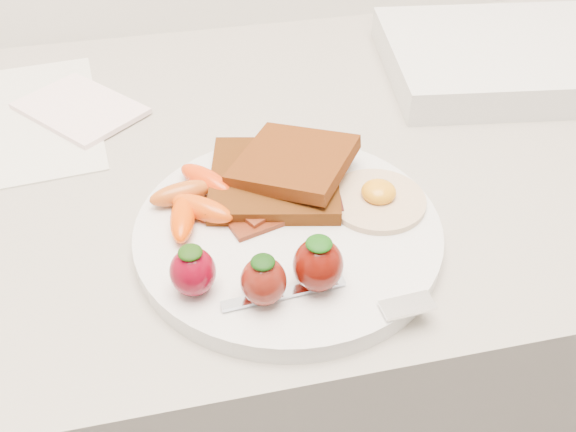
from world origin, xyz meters
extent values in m
cube|color=gray|center=(0.00, 1.70, 0.45)|extent=(2.00, 0.60, 0.90)
cylinder|color=silver|center=(0.01, 1.55, 0.91)|extent=(0.27, 0.27, 0.02)
cube|color=#341D04|center=(0.01, 1.61, 0.93)|extent=(0.14, 0.14, 0.01)
cube|color=#4A1D0A|center=(0.03, 1.61, 0.94)|extent=(0.14, 0.14, 0.02)
cylinder|color=white|center=(0.09, 1.56, 0.92)|extent=(0.10, 0.10, 0.01)
ellipsoid|color=orange|center=(0.10, 1.57, 0.93)|extent=(0.04, 0.04, 0.02)
cube|color=#4C1206|center=(0.00, 1.56, 0.92)|extent=(0.09, 0.05, 0.00)
cube|color=black|center=(0.02, 1.57, 0.92)|extent=(0.09, 0.03, 0.00)
cube|color=#4D1803|center=(0.01, 1.58, 0.92)|extent=(0.09, 0.06, 0.00)
ellipsoid|color=#B95117|center=(-0.08, 1.60, 0.93)|extent=(0.06, 0.03, 0.02)
ellipsoid|color=#DB4909|center=(-0.06, 1.58, 0.93)|extent=(0.06, 0.06, 0.02)
ellipsoid|color=#E54100|center=(-0.08, 1.57, 0.93)|extent=(0.03, 0.06, 0.02)
ellipsoid|color=red|center=(-0.05, 1.62, 0.93)|extent=(0.06, 0.06, 0.02)
ellipsoid|color=maroon|center=(-0.08, 1.49, 0.94)|extent=(0.04, 0.04, 0.04)
ellipsoid|color=#163709|center=(-0.08, 1.49, 0.96)|extent=(0.02, 0.02, 0.01)
ellipsoid|color=#62160D|center=(-0.03, 1.47, 0.94)|extent=(0.04, 0.04, 0.04)
ellipsoid|color=black|center=(-0.03, 1.47, 0.96)|extent=(0.02, 0.02, 0.01)
ellipsoid|color=#540B05|center=(0.02, 1.48, 0.94)|extent=(0.04, 0.04, 0.04)
ellipsoid|color=#0F430A|center=(0.02, 1.48, 0.96)|extent=(0.02, 0.02, 0.01)
cube|color=white|center=(-0.01, 1.47, 0.92)|extent=(0.10, 0.02, 0.00)
cube|color=silver|center=(0.08, 1.44, 0.92)|extent=(0.04, 0.02, 0.00)
cube|color=silver|center=(-0.25, 1.81, 0.90)|extent=(0.21, 0.27, 0.00)
cube|color=white|center=(-0.18, 1.81, 0.91)|extent=(0.16, 0.17, 0.01)
cube|color=silver|center=(0.34, 1.80, 0.92)|extent=(0.32, 0.27, 0.04)
camera|label=1|loc=(-0.08, 1.14, 1.29)|focal=40.00mm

